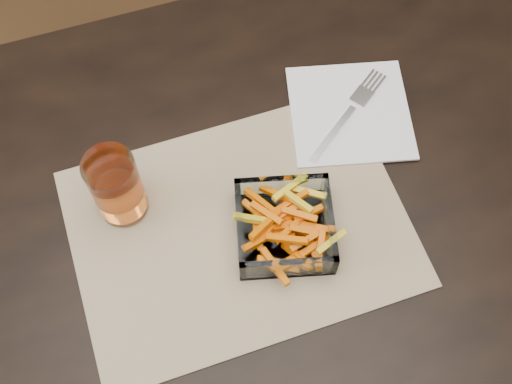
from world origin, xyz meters
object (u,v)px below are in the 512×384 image
tumbler (117,188)px  fork (349,112)px  dining_table (276,259)px  glass_bowl (284,228)px

tumbler → fork: bearing=6.7°
dining_table → fork: (0.16, 0.15, 0.10)m
dining_table → fork: size_ratio=9.75×
dining_table → tumbler: tumbler is taller
tumbler → fork: size_ratio=0.72×
dining_table → fork: 0.24m
dining_table → glass_bowl: size_ratio=10.38×
glass_bowl → tumbler: tumbler is taller
glass_bowl → tumbler: size_ratio=1.30×
glass_bowl → tumbler: 0.23m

